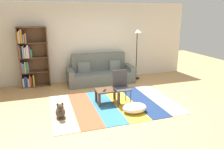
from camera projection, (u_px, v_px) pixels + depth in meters
name	position (u px, v px, depth m)	size (l,w,h in m)	color
ground_plane	(122.00, 105.00, 5.64)	(14.00, 14.00, 0.00)	tan
back_wall	(97.00, 42.00, 7.61)	(6.80, 0.10, 2.70)	silver
rug	(114.00, 104.00, 5.65)	(3.24, 2.23, 0.01)	tan
couch	(100.00, 73.00, 7.39)	(2.26, 0.80, 1.00)	#59605B
bookshelf	(30.00, 59.00, 6.82)	(0.90, 0.28, 1.93)	brown
coffee_table	(107.00, 92.00, 5.65)	(0.60, 0.42, 0.38)	#513826
pouf	(135.00, 108.00, 5.16)	(0.59, 0.45, 0.22)	white
dog	(60.00, 111.00, 4.87)	(0.22, 0.35, 0.40)	#473D33
standing_lamp	(137.00, 37.00, 7.53)	(0.32, 0.32, 1.82)	black
tv_remote	(105.00, 90.00, 5.54)	(0.04, 0.15, 0.02)	black
folding_chair	(121.00, 84.00, 5.57)	(0.40, 0.40, 0.90)	#38383D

